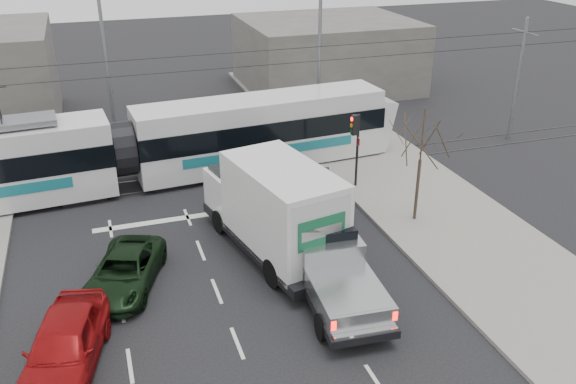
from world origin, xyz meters
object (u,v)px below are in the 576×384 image
object	(u,v)px
green_car	(125,271)
red_car	(64,346)
street_lamp_far	(102,57)
box_truck	(274,209)
traffic_signal	(356,135)
street_lamp_near	(316,50)
silver_pickup	(330,262)
tram	(122,150)
bare_tree	(422,140)
navy_pickup	(313,201)

from	to	relation	value
green_car	red_car	bearing A→B (deg)	-96.43
red_car	street_lamp_far	bearing A→B (deg)	96.25
box_truck	green_car	distance (m)	5.96
traffic_signal	red_car	xyz separation A→B (m)	(-13.21, -9.02, -1.91)
street_lamp_near	silver_pickup	bearing A→B (deg)	-108.85
traffic_signal	tram	distance (m)	11.07
bare_tree	tram	distance (m)	13.95
silver_pickup	green_car	world-z (taller)	silver_pickup
navy_pickup	silver_pickup	bearing A→B (deg)	-85.09
street_lamp_far	red_car	xyz separation A→B (m)	(-2.55, -18.52, -4.28)
street_lamp_far	navy_pickup	distance (m)	14.84
red_car	bare_tree	bearing A→B (deg)	33.40
street_lamp_near	red_car	xyz separation A→B (m)	(-14.05, -16.52, -4.28)
navy_pickup	bare_tree	bearing A→B (deg)	0.07
traffic_signal	navy_pickup	size ratio (longest dim) A/B	0.71
tram	navy_pickup	bearing A→B (deg)	-43.99
box_truck	bare_tree	bearing A→B (deg)	-6.58
silver_pickup	green_car	xyz separation A→B (m)	(-6.85, 2.55, -0.53)
street_lamp_far	green_car	bearing A→B (deg)	-92.11
street_lamp_far	tram	bearing A→B (deg)	-88.10
bare_tree	street_lamp_near	size ratio (longest dim) A/B	0.56
tram	green_car	size ratio (longest dim) A/B	5.89
street_lamp_near	silver_pickup	size ratio (longest dim) A/B	1.35
traffic_signal	red_car	bearing A→B (deg)	-145.67
street_lamp_far	green_car	size ratio (longest dim) A/B	1.95
bare_tree	silver_pickup	size ratio (longest dim) A/B	0.75
traffic_signal	navy_pickup	bearing A→B (deg)	-140.06
traffic_signal	box_truck	distance (m)	7.12
street_lamp_near	street_lamp_far	size ratio (longest dim) A/B	1.00
traffic_signal	red_car	size ratio (longest dim) A/B	0.74
bare_tree	box_truck	size ratio (longest dim) A/B	0.62
bare_tree	street_lamp_far	world-z (taller)	street_lamp_far
street_lamp_far	green_car	xyz separation A→B (m)	(-0.54, -14.66, -4.47)
bare_tree	street_lamp_far	size ratio (longest dim) A/B	0.56
bare_tree	green_car	size ratio (longest dim) A/B	1.08
street_lamp_near	box_truck	size ratio (longest dim) A/B	1.11
traffic_signal	silver_pickup	size ratio (longest dim) A/B	0.54
street_lamp_far	tram	world-z (taller)	street_lamp_far
box_truck	green_car	xyz separation A→B (m)	(-5.80, -0.59, -1.27)
green_car	red_car	distance (m)	4.36
traffic_signal	tram	xyz separation A→B (m)	(-10.46, 3.55, -0.78)
tram	bare_tree	bearing A→B (deg)	-37.51
red_car	traffic_signal	bearing A→B (deg)	48.42
street_lamp_near	silver_pickup	distance (m)	16.55
box_truck	street_lamp_far	bearing A→B (deg)	98.86
silver_pickup	navy_pickup	size ratio (longest dim) A/B	1.32
street_lamp_near	street_lamp_far	xyz separation A→B (m)	(-11.50, 2.00, 0.00)
traffic_signal	street_lamp_far	bearing A→B (deg)	138.28
box_truck	street_lamp_near	bearing A→B (deg)	51.04
tram	red_car	world-z (taller)	tram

